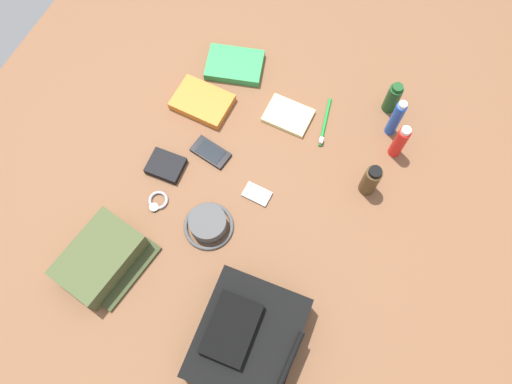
% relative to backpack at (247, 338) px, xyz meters
% --- Properties ---
extents(ground_plane, '(2.64, 2.02, 0.02)m').
position_rel_backpack_xyz_m(ground_plane, '(-0.40, -0.16, -0.07)').
color(ground_plane, brown).
rests_on(ground_plane, ground).
extents(backpack, '(0.33, 0.28, 0.14)m').
position_rel_backpack_xyz_m(backpack, '(0.00, 0.00, 0.00)').
color(backpack, black).
rests_on(backpack, ground_plane).
extents(toiletry_pouch, '(0.27, 0.24, 0.09)m').
position_rel_backpack_xyz_m(toiletry_pouch, '(-0.02, -0.48, -0.02)').
color(toiletry_pouch, '#47512D').
rests_on(toiletry_pouch, ground_plane).
extents(bucket_hat, '(0.15, 0.15, 0.06)m').
position_rel_backpack_xyz_m(bucket_hat, '(-0.25, -0.25, -0.03)').
color(bucket_hat, '#4F4F4F').
rests_on(bucket_hat, ground_plane).
extents(shampoo_bottle, '(0.05, 0.05, 0.13)m').
position_rel_backpack_xyz_m(shampoo_bottle, '(-0.88, 0.10, 0.00)').
color(shampoo_bottle, '#19471E').
rests_on(shampoo_bottle, ground_plane).
extents(deodorant_spray, '(0.03, 0.03, 0.17)m').
position_rel_backpack_xyz_m(deodorant_spray, '(-0.80, 0.14, 0.02)').
color(deodorant_spray, blue).
rests_on(deodorant_spray, ground_plane).
extents(sunscreen_spray, '(0.04, 0.04, 0.15)m').
position_rel_backpack_xyz_m(sunscreen_spray, '(-0.73, 0.17, 0.01)').
color(sunscreen_spray, red).
rests_on(sunscreen_spray, ground_plane).
extents(cologne_bottle, '(0.05, 0.05, 0.14)m').
position_rel_backpack_xyz_m(cologne_bottle, '(-0.58, 0.14, 0.01)').
color(cologne_bottle, '#473319').
rests_on(cologne_bottle, ground_plane).
extents(paperback_novel, '(0.18, 0.22, 0.03)m').
position_rel_backpack_xyz_m(paperback_novel, '(-0.80, -0.44, -0.05)').
color(paperback_novel, '#2D934C').
rests_on(paperback_novel, ground_plane).
extents(travel_guidebook, '(0.14, 0.19, 0.03)m').
position_rel_backpack_xyz_m(travel_guidebook, '(-0.62, -0.47, -0.05)').
color(travel_guidebook, orange).
rests_on(travel_guidebook, ground_plane).
extents(cell_phone, '(0.08, 0.13, 0.01)m').
position_rel_backpack_xyz_m(cell_phone, '(-0.47, -0.36, -0.05)').
color(cell_phone, black).
rests_on(cell_phone, ground_plane).
extents(media_player, '(0.06, 0.09, 0.01)m').
position_rel_backpack_xyz_m(media_player, '(-0.41, -0.17, -0.05)').
color(media_player, '#B7B7BC').
rests_on(media_player, ground_plane).
extents(wristwatch, '(0.07, 0.06, 0.01)m').
position_rel_backpack_xyz_m(wristwatch, '(-0.25, -0.43, -0.05)').
color(wristwatch, '#99999E').
rests_on(wristwatch, ground_plane).
extents(toothbrush, '(0.18, 0.05, 0.02)m').
position_rel_backpack_xyz_m(toothbrush, '(-0.73, -0.07, -0.05)').
color(toothbrush, '#198C33').
rests_on(toothbrush, ground_plane).
extents(wallet, '(0.10, 0.12, 0.02)m').
position_rel_backpack_xyz_m(wallet, '(-0.37, -0.47, -0.05)').
color(wallet, black).
rests_on(wallet, ground_plane).
extents(notepad, '(0.11, 0.15, 0.02)m').
position_rel_backpack_xyz_m(notepad, '(-0.70, -0.19, -0.05)').
color(notepad, beige).
rests_on(notepad, ground_plane).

